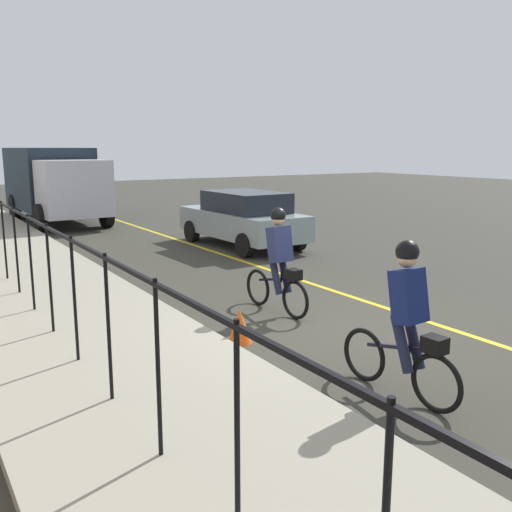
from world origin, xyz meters
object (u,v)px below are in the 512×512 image
Objects in this scene: cyclist_lead at (279,261)px; patrol_sedan at (243,218)px; cyclist_follow at (406,321)px; box_truck_background at (54,181)px; traffic_cone_near at (240,326)px.

cyclist_lead is 6.68m from patrol_sedan.
box_truck_background is (17.98, -0.37, 0.64)m from cyclist_follow.
traffic_cone_near is (-6.97, 4.25, -0.57)m from patrol_sedan.
cyclist_follow is at bearing -2.21° from box_truck_background.
cyclist_follow is 10.19m from patrol_sedan.
cyclist_follow is at bearing -166.09° from traffic_cone_near.
patrol_sedan is at bearing 19.97° from box_truck_background.
cyclist_lead is at bearing 0.32° from box_truck_background.
traffic_cone_near is at bearing 147.42° from patrol_sedan.
traffic_cone_near is at bearing -4.76° from box_truck_background.
cyclist_follow is at bearing 164.99° from cyclist_lead.
patrol_sedan is at bearing -24.38° from cyclist_follow.
cyclist_lead reaches higher than traffic_cone_near.
patrol_sedan is at bearing -29.40° from cyclist_lead.
cyclist_lead is 1.00× the size of cyclist_follow.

